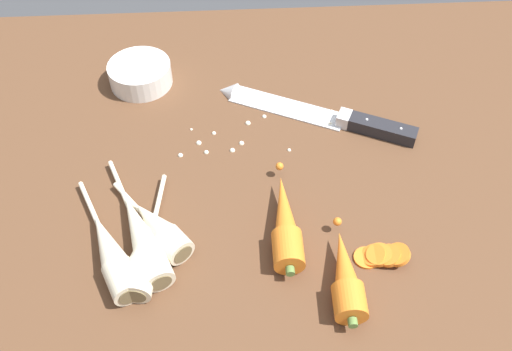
{
  "coord_description": "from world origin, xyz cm",
  "views": [
    {
      "loc": [
        -3.15,
        -56.43,
        64.38
      ],
      "look_at": [
        0.0,
        -2.0,
        1.5
      ],
      "focal_mm": 39.01,
      "sensor_mm": 36.0,
      "label": 1
    }
  ],
  "objects_px": {
    "parsnip_back": "(159,229)",
    "parsnip_mid_left": "(111,254)",
    "parsnip_mid_right": "(146,251)",
    "carrot_slice_stack": "(381,256)",
    "prep_bowl": "(140,73)",
    "chefs_knife": "(311,112)",
    "parsnip_front": "(142,237)",
    "whole_carrot_second": "(346,277)",
    "whole_carrot": "(285,223)"
  },
  "relations": [
    {
      "from": "chefs_knife",
      "to": "whole_carrot_second",
      "type": "xyz_separation_m",
      "value": [
        0.0,
        -0.33,
        0.01
      ]
    },
    {
      "from": "whole_carrot",
      "to": "whole_carrot_second",
      "type": "height_order",
      "value": "same"
    },
    {
      "from": "parsnip_front",
      "to": "parsnip_mid_left",
      "type": "bearing_deg",
      "value": -147.72
    },
    {
      "from": "whole_carrot",
      "to": "prep_bowl",
      "type": "xyz_separation_m",
      "value": [
        -0.23,
        0.34,
        0.0
      ]
    },
    {
      "from": "whole_carrot_second",
      "to": "carrot_slice_stack",
      "type": "bearing_deg",
      "value": 33.52
    },
    {
      "from": "whole_carrot",
      "to": "parsnip_back",
      "type": "height_order",
      "value": "whole_carrot"
    },
    {
      "from": "parsnip_mid_right",
      "to": "carrot_slice_stack",
      "type": "xyz_separation_m",
      "value": [
        0.31,
        -0.02,
        -0.01
      ]
    },
    {
      "from": "parsnip_back",
      "to": "prep_bowl",
      "type": "height_order",
      "value": "same"
    },
    {
      "from": "parsnip_back",
      "to": "parsnip_front",
      "type": "bearing_deg",
      "value": -148.69
    },
    {
      "from": "chefs_knife",
      "to": "whole_carrot",
      "type": "height_order",
      "value": "whole_carrot"
    },
    {
      "from": "chefs_knife",
      "to": "whole_carrot",
      "type": "relative_size",
      "value": 1.7
    },
    {
      "from": "whole_carrot_second",
      "to": "parsnip_mid_right",
      "type": "xyz_separation_m",
      "value": [
        -0.26,
        0.05,
        -0.0
      ]
    },
    {
      "from": "parsnip_mid_right",
      "to": "parsnip_back",
      "type": "relative_size",
      "value": 1.4
    },
    {
      "from": "chefs_knife",
      "to": "prep_bowl",
      "type": "xyz_separation_m",
      "value": [
        -0.29,
        0.1,
        0.01
      ]
    },
    {
      "from": "parsnip_mid_left",
      "to": "parsnip_front",
      "type": "bearing_deg",
      "value": 32.28
    },
    {
      "from": "parsnip_mid_left",
      "to": "whole_carrot",
      "type": "bearing_deg",
      "value": 8.68
    },
    {
      "from": "parsnip_mid_right",
      "to": "prep_bowl",
      "type": "height_order",
      "value": "same"
    },
    {
      "from": "whole_carrot",
      "to": "prep_bowl",
      "type": "distance_m",
      "value": 0.41
    },
    {
      "from": "parsnip_front",
      "to": "parsnip_mid_right",
      "type": "xyz_separation_m",
      "value": [
        0.01,
        -0.02,
        0.0
      ]
    },
    {
      "from": "parsnip_back",
      "to": "prep_bowl",
      "type": "xyz_separation_m",
      "value": [
        -0.05,
        0.34,
        0.0
      ]
    },
    {
      "from": "parsnip_back",
      "to": "whole_carrot_second",
      "type": "bearing_deg",
      "value": -20.32
    },
    {
      "from": "whole_carrot",
      "to": "whole_carrot_second",
      "type": "relative_size",
      "value": 1.19
    },
    {
      "from": "chefs_knife",
      "to": "parsnip_mid_right",
      "type": "distance_m",
      "value": 0.37
    },
    {
      "from": "whole_carrot",
      "to": "prep_bowl",
      "type": "height_order",
      "value": "whole_carrot"
    },
    {
      "from": "parsnip_mid_right",
      "to": "carrot_slice_stack",
      "type": "height_order",
      "value": "parsnip_mid_right"
    },
    {
      "from": "parsnip_mid_right",
      "to": "whole_carrot_second",
      "type": "bearing_deg",
      "value": -11.87
    },
    {
      "from": "whole_carrot_second",
      "to": "parsnip_front",
      "type": "xyz_separation_m",
      "value": [
        -0.27,
        0.08,
        -0.0
      ]
    },
    {
      "from": "whole_carrot",
      "to": "carrot_slice_stack",
      "type": "bearing_deg",
      "value": -22.46
    },
    {
      "from": "parsnip_front",
      "to": "carrot_slice_stack",
      "type": "bearing_deg",
      "value": -7.16
    },
    {
      "from": "parsnip_front",
      "to": "parsnip_mid_left",
      "type": "distance_m",
      "value": 0.05
    },
    {
      "from": "whole_carrot",
      "to": "parsnip_back",
      "type": "relative_size",
      "value": 1.29
    },
    {
      "from": "whole_carrot_second",
      "to": "prep_bowl",
      "type": "relative_size",
      "value": 1.47
    },
    {
      "from": "parsnip_mid_right",
      "to": "carrot_slice_stack",
      "type": "bearing_deg",
      "value": -3.25
    },
    {
      "from": "chefs_knife",
      "to": "parsnip_back",
      "type": "xyz_separation_m",
      "value": [
        -0.24,
        -0.24,
        0.01
      ]
    },
    {
      "from": "carrot_slice_stack",
      "to": "prep_bowl",
      "type": "xyz_separation_m",
      "value": [
        -0.35,
        0.39,
        0.01
      ]
    },
    {
      "from": "whole_carrot_second",
      "to": "parsnip_mid_right",
      "type": "bearing_deg",
      "value": 168.13
    },
    {
      "from": "parsnip_back",
      "to": "parsnip_mid_left",
      "type": "bearing_deg",
      "value": -148.07
    },
    {
      "from": "whole_carrot_second",
      "to": "parsnip_back",
      "type": "xyz_separation_m",
      "value": [
        -0.24,
        0.09,
        -0.0
      ]
    },
    {
      "from": "whole_carrot",
      "to": "parsnip_front",
      "type": "xyz_separation_m",
      "value": [
        -0.2,
        -0.01,
        -0.0
      ]
    },
    {
      "from": "parsnip_mid_left",
      "to": "prep_bowl",
      "type": "height_order",
      "value": "same"
    },
    {
      "from": "parsnip_front",
      "to": "parsnip_mid_left",
      "type": "height_order",
      "value": "same"
    },
    {
      "from": "parsnip_front",
      "to": "chefs_knife",
      "type": "bearing_deg",
      "value": 43.77
    },
    {
      "from": "parsnip_mid_right",
      "to": "parsnip_back",
      "type": "xyz_separation_m",
      "value": [
        0.02,
        0.04,
        0.0
      ]
    },
    {
      "from": "chefs_knife",
      "to": "parsnip_mid_left",
      "type": "bearing_deg",
      "value": -137.52
    },
    {
      "from": "carrot_slice_stack",
      "to": "whole_carrot",
      "type": "bearing_deg",
      "value": 157.54
    },
    {
      "from": "parsnip_back",
      "to": "carrot_slice_stack",
      "type": "xyz_separation_m",
      "value": [
        0.3,
        -0.05,
        -0.01
      ]
    },
    {
      "from": "whole_carrot",
      "to": "carrot_slice_stack",
      "type": "relative_size",
      "value": 2.61
    },
    {
      "from": "parsnip_back",
      "to": "carrot_slice_stack",
      "type": "distance_m",
      "value": 0.3
    },
    {
      "from": "prep_bowl",
      "to": "parsnip_back",
      "type": "bearing_deg",
      "value": -81.26
    },
    {
      "from": "carrot_slice_stack",
      "to": "parsnip_mid_left",
      "type": "bearing_deg",
      "value": 177.49
    }
  ]
}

